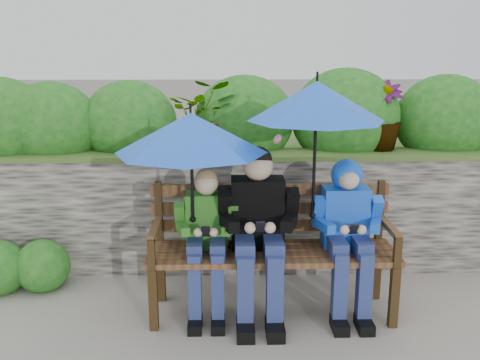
{
  "coord_description": "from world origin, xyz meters",
  "views": [
    {
      "loc": [
        -0.09,
        -3.69,
        1.89
      ],
      "look_at": [
        0.0,
        0.1,
        0.95
      ],
      "focal_mm": 40.0,
      "sensor_mm": 36.0,
      "label": 1
    }
  ],
  "objects_px": {
    "umbrella_left": "(191,133)",
    "umbrella_right": "(316,101)",
    "park_bench": "(271,240)",
    "boy_middle": "(258,226)",
    "boy_left": "(207,234)",
    "boy_right": "(348,224)"
  },
  "relations": [
    {
      "from": "boy_left",
      "to": "umbrella_right",
      "type": "xyz_separation_m",
      "value": [
        0.75,
        0.01,
        0.93
      ]
    },
    {
      "from": "park_bench",
      "to": "boy_right",
      "type": "distance_m",
      "value": 0.56
    },
    {
      "from": "boy_middle",
      "to": "boy_right",
      "type": "bearing_deg",
      "value": 2.04
    },
    {
      "from": "park_bench",
      "to": "boy_left",
      "type": "bearing_deg",
      "value": -170.69
    },
    {
      "from": "umbrella_left",
      "to": "umbrella_right",
      "type": "bearing_deg",
      "value": 0.67
    },
    {
      "from": "umbrella_left",
      "to": "park_bench",
      "type": "bearing_deg",
      "value": 8.07
    },
    {
      "from": "park_bench",
      "to": "boy_left",
      "type": "distance_m",
      "value": 0.48
    },
    {
      "from": "boy_left",
      "to": "boy_right",
      "type": "bearing_deg",
      "value": 0.39
    },
    {
      "from": "park_bench",
      "to": "boy_middle",
      "type": "height_order",
      "value": "boy_middle"
    },
    {
      "from": "boy_middle",
      "to": "umbrella_left",
      "type": "xyz_separation_m",
      "value": [
        -0.46,
        0.01,
        0.66
      ]
    },
    {
      "from": "boy_middle",
      "to": "umbrella_left",
      "type": "relative_size",
      "value": 1.17
    },
    {
      "from": "boy_right",
      "to": "umbrella_right",
      "type": "xyz_separation_m",
      "value": [
        -0.25,
        -0.0,
        0.87
      ]
    },
    {
      "from": "park_bench",
      "to": "umbrella_right",
      "type": "xyz_separation_m",
      "value": [
        0.28,
        -0.07,
        1.01
      ]
    },
    {
      "from": "park_bench",
      "to": "boy_middle",
      "type": "relative_size",
      "value": 1.45
    },
    {
      "from": "boy_left",
      "to": "umbrella_right",
      "type": "relative_size",
      "value": 1.05
    },
    {
      "from": "umbrella_left",
      "to": "umbrella_right",
      "type": "relative_size",
      "value": 1.03
    },
    {
      "from": "boy_left",
      "to": "boy_middle",
      "type": "xyz_separation_m",
      "value": [
        0.36,
        -0.02,
        0.06
      ]
    },
    {
      "from": "park_bench",
      "to": "umbrella_left",
      "type": "relative_size",
      "value": 1.69
    },
    {
      "from": "park_bench",
      "to": "umbrella_left",
      "type": "xyz_separation_m",
      "value": [
        -0.56,
        -0.08,
        0.8
      ]
    },
    {
      "from": "boy_left",
      "to": "boy_right",
      "type": "relative_size",
      "value": 0.95
    },
    {
      "from": "boy_middle",
      "to": "umbrella_right",
      "type": "height_order",
      "value": "umbrella_right"
    },
    {
      "from": "boy_left",
      "to": "umbrella_right",
      "type": "bearing_deg",
      "value": 0.52
    }
  ]
}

